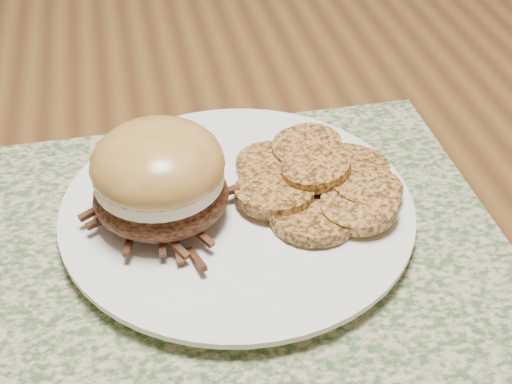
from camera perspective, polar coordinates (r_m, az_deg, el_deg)
dining_table at (r=0.79m, az=-6.02°, el=3.74°), size 1.50×0.90×0.75m
placemat at (r=0.55m, az=-3.70°, el=-4.29°), size 0.45×0.33×0.00m
dinner_plate at (r=0.56m, az=-1.49°, el=-1.59°), size 0.26×0.26×0.02m
pork_sandwich at (r=0.53m, az=-7.76°, el=1.17°), size 0.12×0.12×0.08m
roasted_potatoes at (r=0.57m, az=5.24°, el=1.14°), size 0.16×0.16×0.03m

